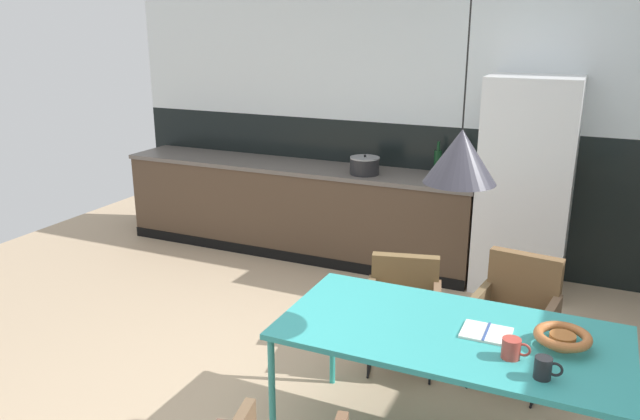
{
  "coord_description": "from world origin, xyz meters",
  "views": [
    {
      "loc": [
        1.32,
        -2.8,
        2.23
      ],
      "look_at": [
        -0.37,
        0.9,
        1.01
      ],
      "focal_mm": 34.81,
      "sensor_mm": 36.0,
      "label": 1
    }
  ],
  "objects": [
    {
      "name": "back_wall_splashback_dark",
      "position": [
        0.0,
        2.89,
        0.66
      ],
      "size": [
        6.64,
        0.12,
        1.32
      ],
      "primitive_type": "cube",
      "color": "black",
      "rests_on": "ground"
    },
    {
      "name": "back_wall_panel_upper",
      "position": [
        0.0,
        2.89,
        1.98
      ],
      "size": [
        6.64,
        0.12,
        1.32
      ],
      "primitive_type": "cube",
      "color": "silver",
      "rests_on": "back_wall_splashback_dark"
    },
    {
      "name": "kitchen_counter",
      "position": [
        -1.38,
        2.53,
        0.45
      ],
      "size": [
        3.61,
        0.63,
        0.9
      ],
      "color": "#483728",
      "rests_on": "ground"
    },
    {
      "name": "refrigerator_column",
      "position": [
        0.8,
        2.53,
        0.92
      ],
      "size": [
        0.74,
        0.6,
        1.83
      ],
      "primitive_type": "cube",
      "color": "silver",
      "rests_on": "ground"
    },
    {
      "name": "dining_table",
      "position": [
        0.75,
        0.05,
        0.7
      ],
      "size": [
        1.72,
        0.87,
        0.74
      ],
      "color": "teal",
      "rests_on": "ground"
    },
    {
      "name": "armchair_corner_seat",
      "position": [
        0.25,
        0.9,
        0.47
      ],
      "size": [
        0.58,
        0.57,
        0.72
      ],
      "rotation": [
        0.0,
        0.0,
        3.38
      ],
      "color": "brown",
      "rests_on": "ground"
    },
    {
      "name": "armchair_far_side",
      "position": [
        0.97,
        0.99,
        0.53
      ],
      "size": [
        0.54,
        0.53,
        0.83
      ],
      "rotation": [
        0.0,
        0.0,
        3.01
      ],
      "color": "brown",
      "rests_on": "ground"
    },
    {
      "name": "fruit_bowl",
      "position": [
        1.27,
        0.1,
        0.79
      ],
      "size": [
        0.27,
        0.27,
        0.08
      ],
      "color": "#B2662D",
      "rests_on": "dining_table"
    },
    {
      "name": "open_book",
      "position": [
        0.92,
        0.09,
        0.75
      ],
      "size": [
        0.24,
        0.2,
        0.02
      ],
      "color": "white",
      "rests_on": "dining_table"
    },
    {
      "name": "mug_white_ceramic",
      "position": [
        1.22,
        -0.22,
        0.79
      ],
      "size": [
        0.12,
        0.08,
        0.1
      ],
      "color": "black",
      "rests_on": "dining_table"
    },
    {
      "name": "mug_wide_latte",
      "position": [
        1.06,
        -0.1,
        0.79
      ],
      "size": [
        0.13,
        0.09,
        0.1
      ],
      "color": "#B23D33",
      "rests_on": "dining_table"
    },
    {
      "name": "cooking_pot",
      "position": [
        -0.61,
        2.43,
        0.98
      ],
      "size": [
        0.27,
        0.27,
        0.18
      ],
      "color": "black",
      "rests_on": "kitchen_counter"
    },
    {
      "name": "bottle_wine_green",
      "position": [
        0.18,
        2.42,
        1.04
      ],
      "size": [
        0.07,
        0.07,
        0.33
      ],
      "color": "#0F3319",
      "rests_on": "kitchen_counter"
    },
    {
      "name": "bottle_spice_small",
      "position": [
        -0.0,
        2.68,
        1.02
      ],
      "size": [
        0.07,
        0.07,
        0.31
      ],
      "color": "#0F3319",
      "rests_on": "kitchen_counter"
    },
    {
      "name": "pendant_lamp_over_table_near",
      "position": [
        0.75,
        0.01,
        1.65
      ],
      "size": [
        0.34,
        0.34,
        1.07
      ],
      "color": "black"
    }
  ]
}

